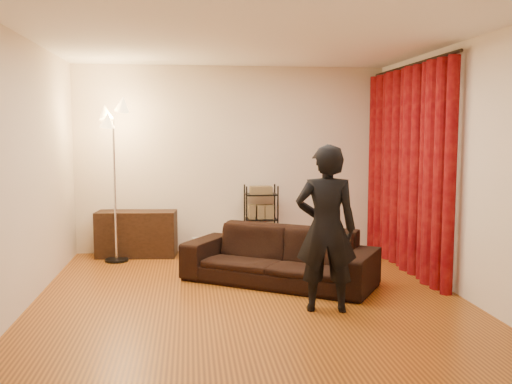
{
  "coord_description": "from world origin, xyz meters",
  "views": [
    {
      "loc": [
        -0.62,
        -5.83,
        1.76
      ],
      "look_at": [
        0.1,
        0.3,
        1.1
      ],
      "focal_mm": 40.0,
      "sensor_mm": 36.0,
      "label": 1
    }
  ],
  "objects": [
    {
      "name": "floor",
      "position": [
        0.0,
        0.0,
        0.0
      ],
      "size": [
        5.0,
        5.0,
        0.0
      ],
      "primitive_type": "plane",
      "color": "#9B5716",
      "rests_on": "ground"
    },
    {
      "name": "ceiling",
      "position": [
        0.0,
        0.0,
        2.7
      ],
      "size": [
        5.0,
        5.0,
        0.0
      ],
      "primitive_type": "plane",
      "rotation": [
        3.14,
        0.0,
        0.0
      ],
      "color": "white",
      "rests_on": "ground"
    },
    {
      "name": "wall_back",
      "position": [
        0.0,
        2.5,
        1.35
      ],
      "size": [
        5.0,
        0.0,
        5.0
      ],
      "primitive_type": "plane",
      "rotation": [
        1.57,
        0.0,
        0.0
      ],
      "color": "beige",
      "rests_on": "ground"
    },
    {
      "name": "wall_front",
      "position": [
        0.0,
        -2.5,
        1.35
      ],
      "size": [
        5.0,
        0.0,
        5.0
      ],
      "primitive_type": "plane",
      "rotation": [
        -1.57,
        0.0,
        0.0
      ],
      "color": "beige",
      "rests_on": "ground"
    },
    {
      "name": "wall_left",
      "position": [
        -2.25,
        0.0,
        1.35
      ],
      "size": [
        0.0,
        5.0,
        5.0
      ],
      "primitive_type": "plane",
      "rotation": [
        1.57,
        0.0,
        1.57
      ],
      "color": "beige",
      "rests_on": "ground"
    },
    {
      "name": "wall_right",
      "position": [
        2.25,
        0.0,
        1.35
      ],
      "size": [
        0.0,
        5.0,
        5.0
      ],
      "primitive_type": "plane",
      "rotation": [
        1.57,
        0.0,
        -1.57
      ],
      "color": "beige",
      "rests_on": "ground"
    },
    {
      "name": "curtain_rod",
      "position": [
        2.15,
        1.12,
        2.58
      ],
      "size": [
        0.04,
        2.65,
        0.04
      ],
      "primitive_type": "cylinder",
      "rotation": [
        1.57,
        0.0,
        0.0
      ],
      "color": "black",
      "rests_on": "wall_right"
    },
    {
      "name": "curtain",
      "position": [
        2.13,
        1.12,
        1.28
      ],
      "size": [
        0.22,
        2.65,
        2.55
      ],
      "primitive_type": null,
      "color": "maroon",
      "rests_on": "ground"
    },
    {
      "name": "sofa",
      "position": [
        0.4,
        0.58,
        0.32
      ],
      "size": [
        2.32,
        1.9,
        0.64
      ],
      "primitive_type": "imported",
      "rotation": [
        0.0,
        0.0,
        -0.56
      ],
      "color": "black",
      "rests_on": "ground"
    },
    {
      "name": "person",
      "position": [
        0.69,
        -0.48,
        0.82
      ],
      "size": [
        0.66,
        0.49,
        1.64
      ],
      "primitive_type": "imported",
      "rotation": [
        0.0,
        0.0,
        2.97
      ],
      "color": "black",
      "rests_on": "ground"
    },
    {
      "name": "media_cabinet",
      "position": [
        -1.37,
        2.23,
        0.32
      ],
      "size": [
        1.14,
        0.52,
        0.64
      ],
      "primitive_type": "cube",
      "rotation": [
        0.0,
        0.0,
        -0.1
      ],
      "color": "black",
      "rests_on": "ground"
    },
    {
      "name": "storage_boxes",
      "position": [
        -0.42,
        2.13,
        0.13
      ],
      "size": [
        0.36,
        0.31,
        0.26
      ],
      "primitive_type": null,
      "rotation": [
        0.0,
        0.0,
        0.23
      ],
      "color": "beige",
      "rests_on": "ground"
    },
    {
      "name": "wire_shelf",
      "position": [
        0.4,
        2.28,
        0.49
      ],
      "size": [
        0.53,
        0.45,
        0.99
      ],
      "primitive_type": null,
      "rotation": [
        0.0,
        0.0,
        0.34
      ],
      "color": "black",
      "rests_on": "ground"
    },
    {
      "name": "floor_lamp",
      "position": [
        -1.62,
        1.94,
        1.06
      ],
      "size": [
        0.39,
        0.39,
        2.12
      ],
      "primitive_type": null,
      "rotation": [
        0.0,
        0.0,
        0.03
      ],
      "color": "silver",
      "rests_on": "ground"
    }
  ]
}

